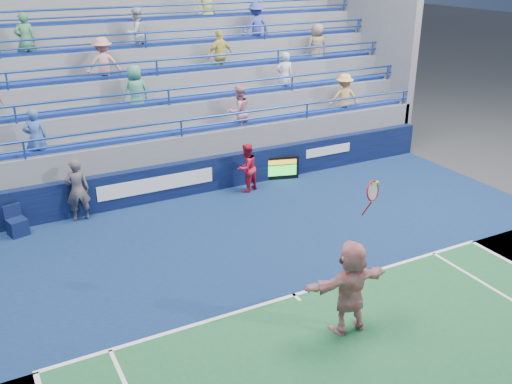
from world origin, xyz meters
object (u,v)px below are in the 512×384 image
ball_girl (246,168)px  line_judge (77,190)px  serve_speed_board (282,168)px  tennis_player (350,287)px  judge_chair (17,226)px

ball_girl → line_judge: bearing=-25.4°
serve_speed_board → tennis_player: tennis_player is taller
judge_chair → line_judge: 1.82m
tennis_player → line_judge: (-3.67, 7.71, -0.07)m
serve_speed_board → ball_girl: size_ratio=0.71×
judge_chair → line_judge: line_judge is taller
serve_speed_board → tennis_player: bearing=-111.0°
tennis_player → ball_girl: size_ratio=2.01×
ball_girl → tennis_player: bearing=56.4°
serve_speed_board → ball_girl: ball_girl is taller
serve_speed_board → line_judge: bearing=-179.1°
tennis_player → ball_girl: 7.58m
ball_girl → serve_speed_board: bearing=171.5°
serve_speed_board → tennis_player: (-2.99, -7.81, 0.60)m
line_judge → ball_girl: line_judge is taller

